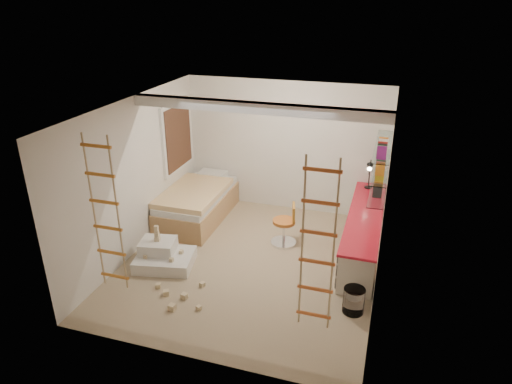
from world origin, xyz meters
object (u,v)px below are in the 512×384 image
(desk, at_px, (363,232))
(play_platform, at_px, (163,256))
(bed, at_px, (198,203))
(swivel_chair, at_px, (285,230))

(desk, bearing_deg, play_platform, -156.44)
(desk, bearing_deg, bed, 173.51)
(desk, distance_m, swivel_chair, 1.34)
(desk, height_order, play_platform, desk)
(bed, distance_m, play_platform, 1.71)
(desk, distance_m, bed, 3.22)
(swivel_chair, distance_m, play_platform, 2.14)
(play_platform, bearing_deg, swivel_chair, 35.59)
(swivel_chair, xyz_separation_m, play_platform, (-1.74, -1.24, -0.13))
(swivel_chair, height_order, play_platform, swivel_chair)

